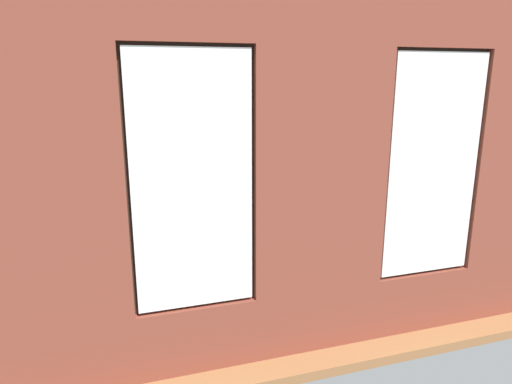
# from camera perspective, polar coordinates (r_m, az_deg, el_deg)

# --- Properties ---
(ground_plane) EXTENTS (6.93, 5.74, 0.10)m
(ground_plane) POSITION_cam_1_polar(r_m,az_deg,el_deg) (6.95, -1.35, -8.28)
(ground_plane) COLOR #99663D
(brick_wall_with_windows) EXTENTS (6.33, 0.30, 3.35)m
(brick_wall_with_windows) POSITION_cam_1_polar(r_m,az_deg,el_deg) (4.20, 8.11, 0.79)
(brick_wall_with_windows) COLOR brown
(brick_wall_with_windows) RESTS_ON ground_plane
(couch_by_window) EXTENTS (2.05, 0.87, 0.80)m
(couch_by_window) POSITION_cam_1_polar(r_m,az_deg,el_deg) (5.07, -0.54, -12.55)
(couch_by_window) COLOR black
(couch_by_window) RESTS_ON ground_plane
(couch_left) EXTENTS (0.94, 1.98, 0.80)m
(couch_left) POSITION_cam_1_polar(r_m,az_deg,el_deg) (7.70, 16.95, -3.65)
(couch_left) COLOR black
(couch_left) RESTS_ON ground_plane
(coffee_table) EXTENTS (1.38, 0.85, 0.45)m
(coffee_table) POSITION_cam_1_polar(r_m,az_deg,el_deg) (7.01, -0.71, -4.17)
(coffee_table) COLOR #A87547
(coffee_table) RESTS_ON ground_plane
(cup_ceramic) EXTENTS (0.08, 0.08, 0.09)m
(cup_ceramic) POSITION_cam_1_polar(r_m,az_deg,el_deg) (7.03, -2.31, -3.27)
(cup_ceramic) COLOR #4C4C51
(cup_ceramic) RESTS_ON coffee_table
(candle_jar) EXTENTS (0.08, 0.08, 0.09)m
(candle_jar) POSITION_cam_1_polar(r_m,az_deg,el_deg) (6.76, -3.76, -4.02)
(candle_jar) COLOR #B7333D
(candle_jar) RESTS_ON coffee_table
(table_plant_small) EXTENTS (0.14, 0.14, 0.22)m
(table_plant_small) POSITION_cam_1_polar(r_m,az_deg,el_deg) (7.21, 1.82, -2.24)
(table_plant_small) COLOR gray
(table_plant_small) RESTS_ON coffee_table
(remote_black) EXTENTS (0.18, 0.10, 0.02)m
(remote_black) POSITION_cam_1_polar(r_m,az_deg,el_deg) (6.91, 0.42, -3.90)
(remote_black) COLOR black
(remote_black) RESTS_ON coffee_table
(remote_silver) EXTENTS (0.15, 0.16, 0.02)m
(remote_silver) POSITION_cam_1_polar(r_m,az_deg,el_deg) (6.99, -0.71, -3.67)
(remote_silver) COLOR #B2B2B7
(remote_silver) RESTS_ON coffee_table
(media_console) EXTENTS (1.22, 0.42, 0.51)m
(media_console) POSITION_cam_1_polar(r_m,az_deg,el_deg) (6.64, -25.51, -8.02)
(media_console) COLOR black
(media_console) RESTS_ON ground_plane
(tv_flatscreen) EXTENTS (1.06, 0.20, 0.70)m
(tv_flatscreen) POSITION_cam_1_polar(r_m,az_deg,el_deg) (6.45, -26.08, -2.99)
(tv_flatscreen) COLOR black
(tv_flatscreen) RESTS_ON media_console
(papasan_chair) EXTENTS (1.17, 1.17, 0.72)m
(papasan_chair) POSITION_cam_1_polar(r_m,az_deg,el_deg) (8.28, -7.82, -0.99)
(papasan_chair) COLOR olive
(papasan_chair) RESTS_ON ground_plane
(potted_plant_between_couches) EXTENTS (0.94, 1.08, 1.31)m
(potted_plant_between_couches) POSITION_cam_1_polar(r_m,az_deg,el_deg) (5.51, 14.00, -5.88)
(potted_plant_between_couches) COLOR #9E5638
(potted_plant_between_couches) RESTS_ON ground_plane
(potted_plant_corner_far_left) EXTENTS (0.75, 0.74, 1.16)m
(potted_plant_corner_far_left) POSITION_cam_1_polar(r_m,az_deg,el_deg) (6.41, 27.17, -5.01)
(potted_plant_corner_far_left) COLOR #47423D
(potted_plant_corner_far_left) RESTS_ON ground_plane
(potted_plant_by_left_couch) EXTENTS (0.34, 0.34, 0.61)m
(potted_plant_by_left_couch) POSITION_cam_1_polar(r_m,az_deg,el_deg) (8.65, 9.50, -0.81)
(potted_plant_by_left_couch) COLOR gray
(potted_plant_by_left_couch) RESTS_ON ground_plane
(potted_plant_beside_window_right) EXTENTS (0.90, 0.99, 1.34)m
(potted_plant_beside_window_right) POSITION_cam_1_polar(r_m,az_deg,el_deg) (4.56, -18.05, -8.60)
(potted_plant_beside_window_right) COLOR #47423D
(potted_plant_beside_window_right) RESTS_ON ground_plane
(potted_plant_mid_room_small) EXTENTS (0.31, 0.31, 0.54)m
(potted_plant_mid_room_small) POSITION_cam_1_polar(r_m,az_deg,el_deg) (7.53, 5.54, -3.19)
(potted_plant_mid_room_small) COLOR gray
(potted_plant_mid_room_small) RESTS_ON ground_plane
(potted_plant_corner_near_left) EXTENTS (0.75, 0.75, 1.10)m
(potted_plant_corner_near_left) POSITION_cam_1_polar(r_m,az_deg,el_deg) (9.36, 10.87, 2.36)
(potted_plant_corner_near_left) COLOR #9E5638
(potted_plant_corner_near_left) RESTS_ON ground_plane
(potted_plant_foreground_right) EXTENTS (0.97, 0.92, 1.39)m
(potted_plant_foreground_right) POSITION_cam_1_polar(r_m,az_deg,el_deg) (8.23, -22.24, 0.23)
(potted_plant_foreground_right) COLOR gray
(potted_plant_foreground_right) RESTS_ON ground_plane
(potted_plant_near_tv) EXTENTS (0.58, 0.58, 0.94)m
(potted_plant_near_tv) POSITION_cam_1_polar(r_m,az_deg,el_deg) (5.46, -21.56, -8.21)
(potted_plant_near_tv) COLOR gray
(potted_plant_near_tv) RESTS_ON ground_plane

